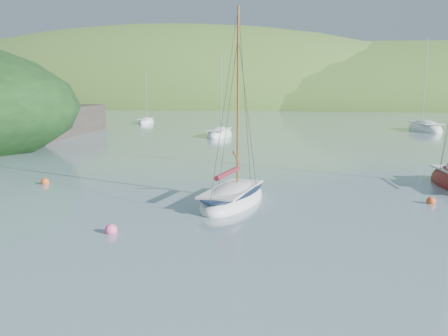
% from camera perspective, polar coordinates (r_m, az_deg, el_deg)
% --- Properties ---
extents(ground, '(700.00, 700.00, 0.00)m').
position_cam_1_polar(ground, '(17.87, -10.28, -9.58)').
color(ground, gray).
rests_on(ground, ground).
extents(shoreline_hills, '(690.00, 135.00, 56.00)m').
position_cam_1_polar(shoreline_hills, '(188.73, 8.32, 7.16)').
color(shoreline_hills, '#3F712B').
rests_on(shoreline_hills, ground).
extents(daysailer_white, '(3.13, 6.97, 10.40)m').
position_cam_1_polar(daysailer_white, '(25.23, 1.00, -3.41)').
color(daysailer_white, white).
rests_on(daysailer_white, ground).
extents(distant_sloop_a, '(2.67, 7.40, 10.53)m').
position_cam_1_polar(distant_sloop_a, '(60.80, -0.52, 3.81)').
color(distant_sloop_a, white).
rests_on(distant_sloop_a, ground).
extents(distant_sloop_b, '(4.92, 10.09, 13.79)m').
position_cam_1_polar(distant_sloop_b, '(74.42, 21.97, 4.14)').
color(distant_sloop_b, white).
rests_on(distant_sloop_b, ground).
extents(distant_sloop_c, '(3.37, 6.78, 9.26)m').
position_cam_1_polar(distant_sloop_c, '(85.61, -8.91, 5.19)').
color(distant_sloop_c, white).
rests_on(distant_sloop_c, ground).
extents(mooring_buoys, '(22.26, 9.15, 0.49)m').
position_cam_1_polar(mooring_buoys, '(25.00, -5.45, -3.83)').
color(mooring_buoys, '#FF5593').
rests_on(mooring_buoys, ground).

